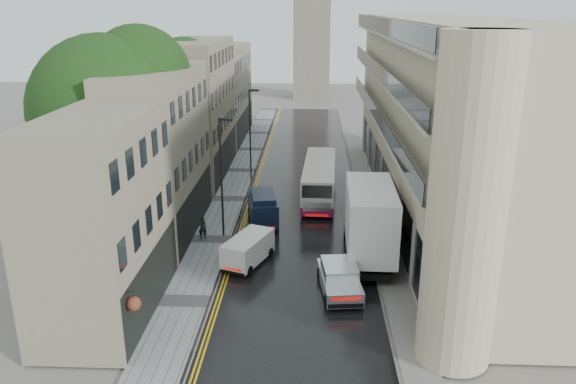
# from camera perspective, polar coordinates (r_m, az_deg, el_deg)

# --- Properties ---
(road) EXTENTS (9.00, 85.00, 0.02)m
(road) POSITION_cam_1_polar(r_m,az_deg,el_deg) (45.18, 1.45, -0.90)
(road) COLOR black
(road) RESTS_ON ground
(left_sidewalk) EXTENTS (2.70, 85.00, 0.12)m
(left_sidewalk) POSITION_cam_1_polar(r_m,az_deg,el_deg) (45.62, -5.91, -0.73)
(left_sidewalk) COLOR gray
(left_sidewalk) RESTS_ON ground
(right_sidewalk) EXTENTS (1.80, 85.00, 0.12)m
(right_sidewalk) POSITION_cam_1_polar(r_m,az_deg,el_deg) (45.40, 8.28, -0.93)
(right_sidewalk) COLOR slate
(right_sidewalk) RESTS_ON ground
(old_shop_row) EXTENTS (4.50, 56.00, 12.00)m
(old_shop_row) POSITION_cam_1_polar(r_m,az_deg,el_deg) (47.11, -10.09, 7.18)
(old_shop_row) COLOR gray
(old_shop_row) RESTS_ON ground
(modern_block) EXTENTS (8.00, 40.00, 14.00)m
(modern_block) POSITION_cam_1_polar(r_m,az_deg,el_deg) (42.99, 15.46, 7.10)
(modern_block) COLOR tan
(modern_block) RESTS_ON ground
(tree_near) EXTENTS (10.56, 10.56, 13.89)m
(tree_near) POSITION_cam_1_polar(r_m,az_deg,el_deg) (38.37, -17.78, 5.50)
(tree_near) COLOR black
(tree_near) RESTS_ON ground
(tree_far) EXTENTS (9.24, 9.24, 12.46)m
(tree_far) POSITION_cam_1_polar(r_m,az_deg,el_deg) (50.59, -12.46, 8.05)
(tree_far) COLOR black
(tree_far) RESTS_ON ground
(cream_bus) EXTENTS (2.90, 10.77, 2.91)m
(cream_bus) POSITION_cam_1_polar(r_m,az_deg,el_deg) (42.83, 1.58, 0.08)
(cream_bus) COLOR beige
(cream_bus) RESTS_ON road
(white_lorry) EXTENTS (2.94, 9.21, 4.80)m
(white_lorry) POSITION_cam_1_polar(r_m,az_deg,el_deg) (32.72, 6.27, -4.19)
(white_lorry) COLOR white
(white_lorry) RESTS_ON road
(silver_hatchback) EXTENTS (2.42, 4.63, 1.67)m
(silver_hatchback) POSITION_cam_1_polar(r_m,az_deg,el_deg) (29.52, 3.98, -10.11)
(silver_hatchback) COLOR silver
(silver_hatchback) RESTS_ON road
(white_van) EXTENTS (3.03, 4.31, 1.79)m
(white_van) POSITION_cam_1_polar(r_m,az_deg,el_deg) (33.40, -6.39, -6.53)
(white_van) COLOR white
(white_van) RESTS_ON road
(navy_van) EXTENTS (2.62, 4.88, 2.36)m
(navy_van) POSITION_cam_1_polar(r_m,az_deg,el_deg) (38.79, -3.63, -2.37)
(navy_van) COLOR black
(navy_van) RESTS_ON road
(pedestrian) EXTENTS (0.66, 0.55, 1.54)m
(pedestrian) POSITION_cam_1_polar(r_m,az_deg,el_deg) (37.82, -8.69, -3.61)
(pedestrian) COLOR black
(pedestrian) RESTS_ON left_sidewalk
(lamp_post_near) EXTENTS (0.92, 0.38, 8.00)m
(lamp_post_near) POSITION_cam_1_polar(r_m,az_deg,el_deg) (37.14, -6.78, 1.35)
(lamp_post_near) COLOR black
(lamp_post_near) RESTS_ON left_sidewalk
(lamp_post_far) EXTENTS (0.91, 0.26, 8.01)m
(lamp_post_far) POSITION_cam_1_polar(r_m,az_deg,el_deg) (49.50, -3.87, 5.74)
(lamp_post_far) COLOR black
(lamp_post_far) RESTS_ON left_sidewalk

